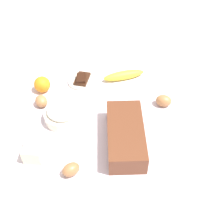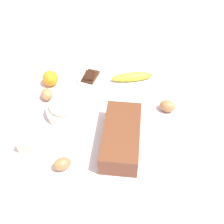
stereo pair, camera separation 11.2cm
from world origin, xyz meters
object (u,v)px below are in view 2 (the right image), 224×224
at_px(loaf_pan, 121,136).
at_px(egg_beside_bowl, 167,106).
at_px(egg_near_butter, 62,164).
at_px(egg_loose, 47,94).
at_px(banana, 132,77).
at_px(butter_block, 31,140).
at_px(chocolate_plate, 90,78).
at_px(flour_bowl, 65,109).
at_px(orange_fruit, 50,78).

distance_m(loaf_pan, egg_beside_bowl, 0.26).
distance_m(egg_near_butter, egg_loose, 0.36).
bearing_deg(egg_beside_bowl, banana, -137.37).
distance_m(butter_block, egg_loose, 0.25).
bearing_deg(egg_loose, egg_beside_bowl, 90.09).
bearing_deg(chocolate_plate, flour_bowl, -13.85).
distance_m(egg_loose, chocolate_plate, 0.22).
bearing_deg(orange_fruit, banana, 102.74).
xyz_separation_m(loaf_pan, flour_bowl, (-0.12, -0.24, -0.01)).
xyz_separation_m(flour_bowl, egg_beside_bowl, (-0.08, 0.41, -0.01)).
relative_size(butter_block, egg_beside_bowl, 1.38).
bearing_deg(chocolate_plate, butter_block, -18.78).
distance_m(egg_near_butter, egg_beside_bowl, 0.48).
height_order(banana, orange_fruit, orange_fruit).
relative_size(banana, egg_loose, 3.15).
relative_size(flour_bowl, banana, 0.78).
bearing_deg(orange_fruit, egg_beside_bowl, 79.77).
bearing_deg(banana, butter_block, -37.47).
bearing_deg(butter_block, egg_near_butter, 59.80).
xyz_separation_m(banana, orange_fruit, (0.08, -0.36, 0.01)).
bearing_deg(egg_beside_bowl, loaf_pan, -39.90).
relative_size(egg_near_butter, egg_beside_bowl, 0.95).
xyz_separation_m(flour_bowl, orange_fruit, (-0.17, -0.11, 0.00)).
relative_size(loaf_pan, egg_beside_bowl, 4.36).
xyz_separation_m(orange_fruit, chocolate_plate, (-0.06, 0.17, -0.02)).
height_order(loaf_pan, banana, loaf_pan).
xyz_separation_m(orange_fruit, egg_beside_bowl, (0.09, 0.51, -0.01)).
bearing_deg(egg_near_butter, flour_bowl, -167.60).
bearing_deg(loaf_pan, orange_fruit, -131.55).
bearing_deg(egg_loose, banana, 116.77).
xyz_separation_m(loaf_pan, banana, (-0.37, 0.01, -0.02)).
distance_m(flour_bowl, chocolate_plate, 0.24).
bearing_deg(butter_block, chocolate_plate, 161.22).
distance_m(flour_bowl, orange_fruit, 0.21).
bearing_deg(butter_block, egg_loose, -175.54).
distance_m(flour_bowl, egg_near_butter, 0.25).
bearing_deg(egg_near_butter, loaf_pan, 125.36).
relative_size(loaf_pan, egg_near_butter, 4.59).
bearing_deg(egg_near_butter, orange_fruit, -158.81).
height_order(flour_bowl, butter_block, flour_bowl).
distance_m(butter_block, egg_near_butter, 0.16).
height_order(flour_bowl, orange_fruit, flour_bowl).
bearing_deg(chocolate_plate, egg_beside_bowl, 66.38).
height_order(flour_bowl, banana, flour_bowl).
bearing_deg(flour_bowl, orange_fruit, -147.99).
relative_size(flour_bowl, egg_near_butter, 2.40).
distance_m(orange_fruit, butter_block, 0.35).
distance_m(banana, egg_near_butter, 0.54).
bearing_deg(loaf_pan, egg_near_butter, -56.55).
distance_m(loaf_pan, butter_block, 0.32).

